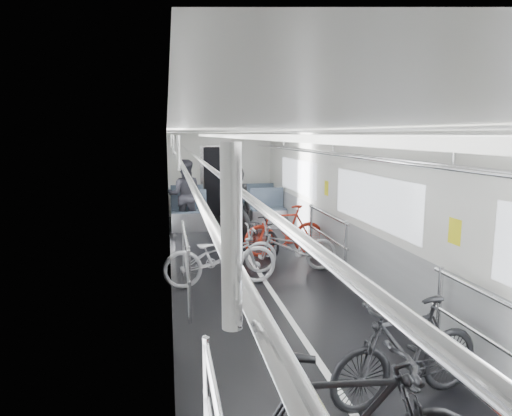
{
  "coord_description": "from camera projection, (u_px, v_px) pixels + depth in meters",
  "views": [
    {
      "loc": [
        -1.5,
        -6.24,
        2.37
      ],
      "look_at": [
        0.0,
        1.5,
        1.09
      ],
      "focal_mm": 32.0,
      "sensor_mm": 36.0,
      "label": 1
    }
  ],
  "objects": [
    {
      "name": "car_shell",
      "position": [
        253.0,
        204.0,
        8.25
      ],
      "size": [
        3.02,
        14.01,
        2.41
      ],
      "color": "black",
      "rests_on": "ground"
    },
    {
      "name": "bike_aisle",
      "position": [
        261.0,
        232.0,
        9.26
      ],
      "size": [
        0.92,
        1.63,
        0.81
      ],
      "primitive_type": "imported",
      "rotation": [
        0.0,
        0.0,
        0.26
      ],
      "color": "black",
      "rests_on": "floor"
    },
    {
      "name": "bike_right_near",
      "position": [
        408.0,
        351.0,
        4.02
      ],
      "size": [
        1.64,
        0.73,
        0.95
      ],
      "primitive_type": "imported",
      "rotation": [
        0.0,
        0.0,
        -1.39
      ],
      "color": "black",
      "rests_on": "floor"
    },
    {
      "name": "person_standing",
      "position": [
        236.0,
        209.0,
        9.18
      ],
      "size": [
        0.65,
        0.45,
        1.75
      ],
      "primitive_type": "imported",
      "rotation": [
        0.0,
        0.0,
        3.1
      ],
      "color": "black",
      "rests_on": "floor"
    },
    {
      "name": "bike_right_far",
      "position": [
        285.0,
        231.0,
        8.96
      ],
      "size": [
        1.69,
        0.62,
        0.99
      ],
      "primitive_type": "imported",
      "rotation": [
        0.0,
        0.0,
        -1.48
      ],
      "color": "#B02515",
      "rests_on": "floor"
    },
    {
      "name": "person_seated",
      "position": [
        185.0,
        195.0,
        11.29
      ],
      "size": [
        0.92,
        0.75,
        1.76
      ],
      "primitive_type": "imported",
      "rotation": [
        0.0,
        0.0,
        3.05
      ],
      "color": "#29282F",
      "rests_on": "floor"
    },
    {
      "name": "bike_left_far",
      "position": [
        220.0,
        256.0,
        7.16
      ],
      "size": [
        1.83,
        0.73,
        0.94
      ],
      "primitive_type": "imported",
      "rotation": [
        0.0,
        0.0,
        1.63
      ],
      "color": "silver",
      "rests_on": "floor"
    },
    {
      "name": "bike_right_mid",
      "position": [
        291.0,
        247.0,
        7.9
      ],
      "size": [
        1.64,
        0.58,
        0.86
      ],
      "primitive_type": "imported",
      "rotation": [
        0.0,
        0.0,
        -1.58
      ],
      "color": "#AAABAF",
      "rests_on": "floor"
    }
  ]
}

